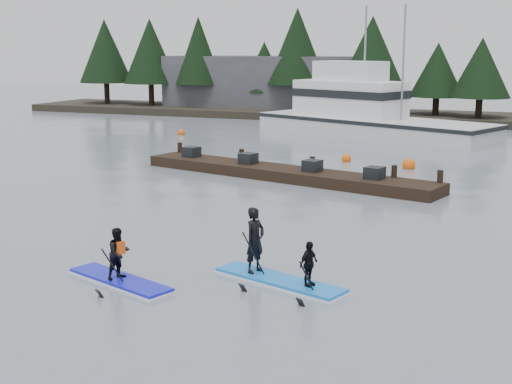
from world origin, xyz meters
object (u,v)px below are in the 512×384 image
at_px(fishing_boat_large, 367,125).
at_px(floating_dock, 284,173).
at_px(paddleboard_duo, 275,260).
at_px(paddleboard_solo, 119,265).

relative_size(fishing_boat_large, floating_dock, 1.15).
distance_m(floating_dock, paddleboard_duo, 14.31).
distance_m(paddleboard_solo, paddleboard_duo, 3.89).
bearing_deg(floating_dock, paddleboard_solo, -71.63).
bearing_deg(paddleboard_solo, paddleboard_duo, 42.66).
bearing_deg(paddleboard_solo, fishing_boat_large, 111.92).
height_order(fishing_boat_large, paddleboard_solo, fishing_boat_large).
relative_size(floating_dock, paddleboard_solo, 4.46).
height_order(paddleboard_solo, paddleboard_duo, paddleboard_duo).
bearing_deg(fishing_boat_large, paddleboard_solo, -65.50).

